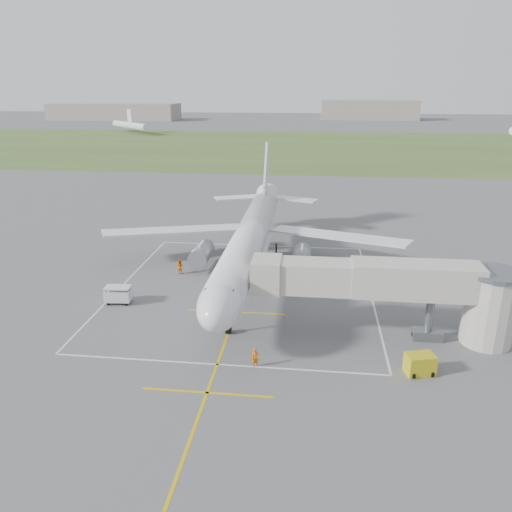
# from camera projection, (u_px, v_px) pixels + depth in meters

# --- Properties ---
(ground) EXTENTS (700.00, 700.00, 0.00)m
(ground) POSITION_uv_depth(u_px,v_px,m) (249.00, 276.00, 59.76)
(ground) COLOR #555557
(ground) RESTS_ON ground
(grass_strip) EXTENTS (700.00, 120.00, 0.02)m
(grass_strip) POSITION_uv_depth(u_px,v_px,m) (295.00, 147.00, 181.74)
(grass_strip) COLOR #435A27
(grass_strip) RESTS_ON ground
(apron_markings) EXTENTS (28.20, 60.00, 0.01)m
(apron_markings) POSITION_uv_depth(u_px,v_px,m) (242.00, 296.00, 54.30)
(apron_markings) COLOR #C5A90B
(apron_markings) RESTS_ON ground
(airliner) EXTENTS (38.93, 46.75, 13.52)m
(airliner) POSITION_uv_depth(u_px,v_px,m) (250.00, 239.00, 59.03)
(airliner) COLOR silver
(airliner) RESTS_ON ground
(jet_bridge) EXTENTS (23.40, 5.00, 7.20)m
(jet_bridge) POSITION_uv_depth(u_px,v_px,m) (406.00, 289.00, 43.80)
(jet_bridge) COLOR #ABA89B
(jet_bridge) RESTS_ON ground
(gpu_unit) EXTENTS (2.51, 2.03, 1.67)m
(gpu_unit) POSITION_uv_depth(u_px,v_px,m) (420.00, 364.00, 39.48)
(gpu_unit) COLOR #B5B016
(gpu_unit) RESTS_ON ground
(baggage_cart) EXTENTS (2.75, 1.78, 1.83)m
(baggage_cart) POSITION_uv_depth(u_px,v_px,m) (118.00, 295.00, 52.19)
(baggage_cart) COLOR silver
(baggage_cart) RESTS_ON ground
(ramp_worker_nose) EXTENTS (0.71, 0.60, 1.65)m
(ramp_worker_nose) POSITION_uv_depth(u_px,v_px,m) (255.00, 358.00, 40.43)
(ramp_worker_nose) COLOR orange
(ramp_worker_nose) RESTS_ON ground
(ramp_worker_wing) EXTENTS (1.03, 0.90, 1.80)m
(ramp_worker_wing) POSITION_uv_depth(u_px,v_px,m) (180.00, 266.00, 60.39)
(ramp_worker_wing) COLOR orange
(ramp_worker_wing) RESTS_ON ground
(distant_hangars) EXTENTS (345.00, 49.00, 12.00)m
(distant_hangars) POSITION_uv_depth(u_px,v_px,m) (279.00, 112.00, 308.69)
(distant_hangars) COLOR gray
(distant_hangars) RESTS_ON ground
(distant_aircraft) EXTENTS (206.43, 24.73, 8.85)m
(distant_aircraft) POSITION_uv_depth(u_px,v_px,m) (326.00, 127.00, 219.85)
(distant_aircraft) COLOR silver
(distant_aircraft) RESTS_ON ground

